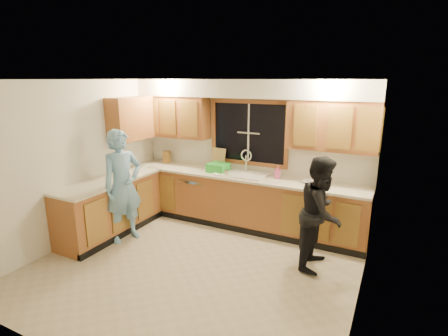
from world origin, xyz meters
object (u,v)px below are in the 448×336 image
object	(u,v)px
man	(123,186)
dish_crate	(218,168)
dishwasher	(199,196)
stove	(83,219)
bowl	(309,182)
sink	(241,178)
knife_block	(167,157)
woman	(321,213)
soap_bottle	(278,172)

from	to	relation	value
man	dish_crate	xyz separation A→B (m)	(0.98, 1.32, 0.11)
dishwasher	stove	world-z (taller)	stove
man	bowl	world-z (taller)	man
dishwasher	man	xyz separation A→B (m)	(-0.58, -1.32, 0.48)
sink	dish_crate	world-z (taller)	sink
man	knife_block	bearing A→B (deg)	27.62
woman	bowl	xyz separation A→B (m)	(-0.36, 0.79, 0.17)
man	woman	xyz separation A→B (m)	(2.94, 0.56, -0.12)
man	knife_block	size ratio (longest dim) A/B	7.61
dishwasher	man	distance (m)	1.52
woman	dish_crate	bearing A→B (deg)	70.74
man	knife_block	world-z (taller)	man
stove	knife_block	distance (m)	2.05
dishwasher	dish_crate	bearing A→B (deg)	0.61
dishwasher	woman	size ratio (longest dim) A/B	0.53
woman	soap_bottle	bearing A→B (deg)	48.69
sink	man	distance (m)	1.95
sink	dish_crate	xyz separation A→B (m)	(-0.44, -0.01, 0.13)
bowl	dishwasher	bearing A→B (deg)	-179.29
sink	man	bearing A→B (deg)	-136.88
woman	bowl	bearing A→B (deg)	26.53
woman	dish_crate	world-z (taller)	woman
dish_crate	soap_bottle	world-z (taller)	soap_bottle
sink	stove	xyz separation A→B (m)	(-1.80, -1.82, -0.41)
woman	dish_crate	size ratio (longest dim) A/B	4.69
soap_bottle	knife_block	bearing A→B (deg)	178.40
sink	stove	bearing A→B (deg)	-134.61
stove	bowl	size ratio (longest dim) A/B	4.29
dish_crate	dishwasher	bearing A→B (deg)	-179.39
stove	dish_crate	world-z (taller)	dish_crate
woman	soap_bottle	size ratio (longest dim) A/B	7.25
stove	knife_block	xyz separation A→B (m)	(0.15, 1.96, 0.59)
stove	knife_block	bearing A→B (deg)	85.59
sink	dishwasher	size ratio (longest dim) A/B	1.05
knife_block	bowl	bearing A→B (deg)	-17.01
dishwasher	bowl	bearing A→B (deg)	0.71
sink	knife_block	xyz separation A→B (m)	(-1.65, 0.14, 0.17)
sink	stove	world-z (taller)	sink
soap_bottle	woman	bearing A→B (deg)	-43.46
dishwasher	dish_crate	xyz separation A→B (m)	(0.41, 0.00, 0.59)
bowl	soap_bottle	bearing A→B (deg)	173.25
dishwasher	knife_block	world-z (taller)	knife_block
sink	dish_crate	bearing A→B (deg)	-178.67
stove	man	distance (m)	0.76
knife_block	woman	bearing A→B (deg)	-30.56
dishwasher	bowl	size ratio (longest dim) A/B	3.91
sink	dishwasher	world-z (taller)	sink
dishwasher	knife_block	distance (m)	1.03
stove	knife_block	world-z (taller)	knife_block
woman	knife_block	size ratio (longest dim) A/B	6.62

